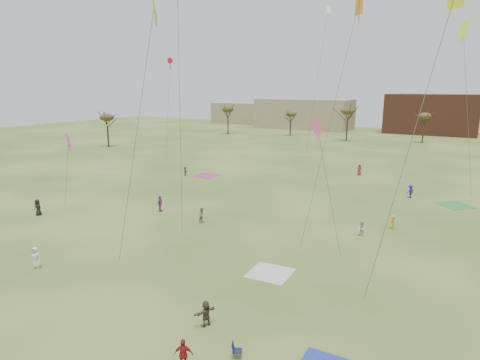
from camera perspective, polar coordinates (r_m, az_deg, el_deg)
The scene contains 21 objects.
ground at distance 31.60m, azimuth -11.49°, elevation -13.99°, with size 260.00×260.00×0.00m, color #325219.
flyer_near_left at distance 37.04m, azimuth -26.39°, elevation -9.56°, with size 0.85×0.55×1.73m, color silver.
spectator_fore_a at distance 22.88m, azimuth -7.81°, elevation -22.77°, with size 0.98×0.41×1.67m, color maroon.
spectator_fore_b at distance 44.01m, azimuth -5.25°, elevation -4.86°, with size 0.79×0.62×1.63m, color #927B5D.
spectator_fore_c at distance 26.08m, azimuth -4.74°, elevation -17.90°, with size 1.50×0.48×1.62m, color #4C4136.
flyer_mid_a at distance 51.48m, azimuth -26.16°, elevation -3.41°, with size 0.90×0.59×1.85m, color black.
flyer_mid_b at distance 44.77m, azimuth 20.37°, elevation -5.46°, with size 0.93×0.53×1.43m, color gold.
spectator_mid_d at distance 48.51m, azimuth -11.00°, elevation -3.21°, with size 1.11×0.46×1.89m, color purple.
spectator_mid_e at distance 41.61m, azimuth 16.47°, elevation -6.46°, with size 0.75×0.58×1.54m, color silver.
flyer_far_a at distance 67.49m, azimuth -7.57°, elevation 1.23°, with size 1.38×0.44×1.49m, color #377C29.
flyer_far_b at distance 70.15m, azimuth 16.19°, elevation 1.38°, with size 0.86×0.56×1.77m, color #A61C3F.
flyer_far_c at distance 57.83m, azimuth 22.48°, elevation -1.45°, with size 1.13×0.65×1.75m, color navy.
blanket_cream at distance 32.78m, azimuth 4.19°, elevation -12.73°, with size 3.15×3.15×0.03m, color silver.
blanket_plum at distance 67.10m, azimuth -4.70°, elevation 0.58°, with size 3.67×3.67×0.03m, color #AF3677.
blanket_olive at distance 56.60m, azimuth 27.64°, elevation -3.15°, with size 3.37×3.37×0.03m, color #30843E.
camp_chair_center at distance 23.75m, azimuth -0.42°, elevation -22.84°, with size 0.71×0.68×0.87m.
kites_aloft at distance 52.52m, azimuth 9.38°, elevation 21.11°, with size 67.84×66.00×27.78m.
tree_line at distance 102.47m, azimuth 18.22°, elevation 8.20°, with size 117.44×49.32×8.91m.
building_tan at distance 146.42m, azimuth 8.86°, elevation 9.03°, with size 32.00×14.00×10.00m, color #937F60.
building_brick at distance 141.63m, azimuth 25.01°, elevation 8.29°, with size 26.00×16.00×12.00m, color brown.
building_tan_west at distance 166.03m, azimuth 0.01°, elevation 9.26°, with size 20.00×12.00×8.00m, color #937F60.
Camera 1 is at (19.31, -20.67, 14.08)m, focal length 30.86 mm.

